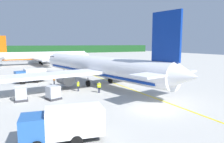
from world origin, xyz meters
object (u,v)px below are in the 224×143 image
at_px(airliner_foreground, 97,67).
at_px(cargo_container_mid, 21,94).
at_px(cargo_container_near, 53,93).
at_px(crew_loader_left, 78,85).
at_px(crew_supervisor, 54,80).
at_px(crew_marshaller, 65,78).
at_px(service_truck_fuel, 31,75).
at_px(service_truck_baggage, 64,123).
at_px(airliner_mid_apron, 43,56).
at_px(crew_loader_right, 99,86).

bearing_deg(airliner_foreground, cargo_container_mid, -154.73).
height_order(cargo_container_near, crew_loader_left, cargo_container_near).
relative_size(crew_loader_left, crew_supervisor, 0.97).
xyz_separation_m(airliner_foreground, crew_supervisor, (-7.65, 2.55, -2.33)).
xyz_separation_m(cargo_container_near, crew_marshaller, (4.51, 11.77, 0.00)).
relative_size(airliner_foreground, crew_loader_left, 23.89).
xyz_separation_m(service_truck_fuel, cargo_container_near, (1.48, -15.19, -0.56)).
xyz_separation_m(service_truck_baggage, cargo_container_near, (1.75, 13.41, -0.60)).
distance_m(cargo_container_near, crew_loader_left, 5.65).
distance_m(airliner_foreground, cargo_container_mid, 15.51).
bearing_deg(service_truck_fuel, cargo_container_near, -84.43).
height_order(service_truck_fuel, crew_marshaller, service_truck_fuel).
xyz_separation_m(service_truck_baggage, crew_marshaller, (6.26, 25.19, -0.60)).
bearing_deg(service_truck_fuel, crew_loader_left, -62.93).
height_order(airliner_mid_apron, crew_marshaller, airliner_mid_apron).
relative_size(cargo_container_near, cargo_container_mid, 1.11).
distance_m(service_truck_fuel, cargo_container_mid, 14.23).
bearing_deg(service_truck_fuel, airliner_mid_apron, 78.03).
xyz_separation_m(airliner_mid_apron, service_truck_baggage, (-8.22, -66.09, -1.42)).
distance_m(airliner_foreground, crew_loader_left, 7.22).
bearing_deg(airliner_mid_apron, crew_supervisor, -95.87).
bearing_deg(crew_supervisor, crew_loader_right, -61.50).
height_order(cargo_container_mid, crew_supervisor, cargo_container_mid).
bearing_deg(cargo_container_near, cargo_container_mid, 163.50).
bearing_deg(service_truck_fuel, service_truck_baggage, -90.54).
bearing_deg(cargo_container_near, service_truck_baggage, -97.44).
height_order(crew_marshaller, crew_loader_right, crew_loader_right).
bearing_deg(service_truck_baggage, crew_loader_right, 57.58).
distance_m(airliner_mid_apron, crew_supervisor, 42.65).
xyz_separation_m(airliner_mid_apron, service_truck_fuel, (-7.95, -37.49, -1.46)).
distance_m(airliner_mid_apron, crew_loader_right, 51.93).
distance_m(airliner_foreground, airliner_mid_apron, 45.05).
height_order(crew_loader_left, crew_loader_right, crew_loader_right).
distance_m(cargo_container_mid, crew_loader_left, 8.94).
xyz_separation_m(airliner_foreground, crew_loader_right, (-2.49, -6.95, -2.36)).
height_order(airliner_foreground, service_truck_baggage, airliner_foreground).
height_order(airliner_mid_apron, crew_supervisor, airliner_mid_apron).
height_order(cargo_container_mid, crew_marshaller, cargo_container_mid).
distance_m(service_truck_fuel, crew_supervisor, 6.09).
xyz_separation_m(service_truck_baggage, crew_loader_left, (6.36, 16.68, -0.54)).
distance_m(service_truck_baggage, cargo_container_mid, 14.82).
relative_size(airliner_foreground, crew_supervisor, 23.13).
bearing_deg(crew_supervisor, airliner_mid_apron, 84.13).
bearing_deg(airliner_mid_apron, crew_marshaller, -92.74).
xyz_separation_m(airliner_foreground, cargo_container_near, (-9.76, -7.75, -2.42)).
distance_m(service_truck_baggage, crew_loader_left, 17.86).
relative_size(service_truck_fuel, crew_supervisor, 3.38).
xyz_separation_m(crew_marshaller, crew_loader_right, (2.76, -10.98, 0.06)).
relative_size(airliner_mid_apron, service_truck_fuel, 6.06).
height_order(airliner_foreground, service_truck_fuel, airliner_foreground).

